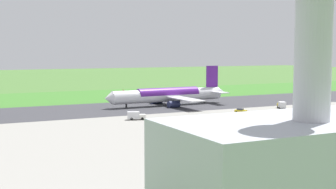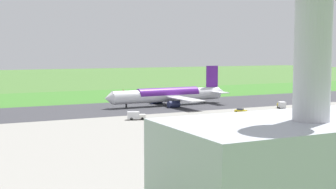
{
  "view_description": "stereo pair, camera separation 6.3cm",
  "coord_description": "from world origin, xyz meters",
  "px_view_note": "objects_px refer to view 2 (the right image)",
  "views": [
    {
      "loc": [
        84.46,
        167.11,
        22.05
      ],
      "look_at": [
        2.04,
        0.0,
        4.5
      ],
      "focal_mm": 49.59,
      "sensor_mm": 36.0,
      "label": 1
    },
    {
      "loc": [
        84.41,
        167.13,
        22.05
      ],
      "look_at": [
        2.04,
        0.0,
        4.5
      ],
      "focal_mm": 49.59,
      "sensor_mm": 36.0,
      "label": 2
    }
  ],
  "objects_px": {
    "service_truck_baggage": "(282,105)",
    "service_truck_fuel": "(136,115)",
    "airliner_main": "(169,95)",
    "traffic_cone_orange": "(111,96)",
    "no_stopping_sign": "(123,92)",
    "service_car_followme": "(241,111)"
  },
  "relations": [
    {
      "from": "service_truck_baggage",
      "to": "service_truck_fuel",
      "type": "height_order",
      "value": "same"
    },
    {
      "from": "service_truck_baggage",
      "to": "service_truck_fuel",
      "type": "relative_size",
      "value": 0.99
    },
    {
      "from": "service_truck_baggage",
      "to": "traffic_cone_orange",
      "type": "xyz_separation_m",
      "value": [
        43.4,
        -72.87,
        -1.13
      ]
    },
    {
      "from": "airliner_main",
      "to": "service_car_followme",
      "type": "distance_m",
      "value": 34.28
    },
    {
      "from": "airliner_main",
      "to": "service_car_followme",
      "type": "relative_size",
      "value": 12.24
    },
    {
      "from": "traffic_cone_orange",
      "to": "service_car_followme",
      "type": "bearing_deg",
      "value": 105.84
    },
    {
      "from": "no_stopping_sign",
      "to": "traffic_cone_orange",
      "type": "xyz_separation_m",
      "value": [
        7.45,
        3.26,
        -1.4
      ]
    },
    {
      "from": "traffic_cone_orange",
      "to": "service_truck_fuel",
      "type": "bearing_deg",
      "value": 76.41
    },
    {
      "from": "airliner_main",
      "to": "service_truck_baggage",
      "type": "height_order",
      "value": "airliner_main"
    },
    {
      "from": "airliner_main",
      "to": "traffic_cone_orange",
      "type": "relative_size",
      "value": 98.29
    },
    {
      "from": "airliner_main",
      "to": "service_truck_fuel",
      "type": "xyz_separation_m",
      "value": [
        26.97,
        30.39,
        -2.95
      ]
    },
    {
      "from": "service_truck_baggage",
      "to": "no_stopping_sign",
      "type": "bearing_deg",
      "value": -64.72
    },
    {
      "from": "airliner_main",
      "to": "service_car_followme",
      "type": "height_order",
      "value": "airliner_main"
    },
    {
      "from": "service_truck_baggage",
      "to": "no_stopping_sign",
      "type": "height_order",
      "value": "no_stopping_sign"
    },
    {
      "from": "service_truck_baggage",
      "to": "no_stopping_sign",
      "type": "relative_size",
      "value": 2.18
    },
    {
      "from": "service_car_followme",
      "to": "service_truck_fuel",
      "type": "relative_size",
      "value": 0.71
    },
    {
      "from": "service_truck_fuel",
      "to": "no_stopping_sign",
      "type": "distance_m",
      "value": 82.86
    },
    {
      "from": "airliner_main",
      "to": "traffic_cone_orange",
      "type": "distance_m",
      "value": 46.13
    },
    {
      "from": "service_truck_baggage",
      "to": "no_stopping_sign",
      "type": "xyz_separation_m",
      "value": [
        35.95,
        -76.14,
        0.27
      ]
    },
    {
      "from": "service_truck_baggage",
      "to": "service_car_followme",
      "type": "xyz_separation_m",
      "value": [
        21.65,
        3.76,
        -0.56
      ]
    },
    {
      "from": "service_truck_fuel",
      "to": "no_stopping_sign",
      "type": "height_order",
      "value": "no_stopping_sign"
    },
    {
      "from": "service_truck_baggage",
      "to": "service_car_followme",
      "type": "bearing_deg",
      "value": 9.86
    }
  ]
}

